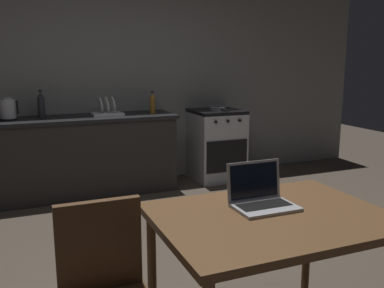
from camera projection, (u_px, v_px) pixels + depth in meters
The scene contains 11 objects.
ground_plane at pixel (193, 274), 3.03m from camera, with size 12.00×12.00×0.00m, color #473D33.
back_wall at pixel (136, 67), 5.17m from camera, with size 6.40×0.10×2.84m, color gray.
kitchen_counter at pixel (80, 156), 4.76m from camera, with size 2.16×0.64×0.89m.
stove_oven at pixel (216, 145), 5.40m from camera, with size 0.60×0.62×0.89m.
dining_table at pixel (272, 228), 2.14m from camera, with size 1.17×0.86×0.74m.
laptop at pixel (261, 198), 2.23m from camera, with size 0.32×0.25×0.23m.
electric_kettle at pixel (8, 109), 4.39m from camera, with size 0.19×0.17×0.24m.
bottle at pixel (153, 103), 4.92m from camera, with size 0.07×0.07×0.26m.
frying_pan at pixel (218, 108), 5.28m from camera, with size 0.22×0.40×0.05m.
dish_rack at pixel (107, 111), 4.79m from camera, with size 0.34×0.26×0.21m.
bottle_b at pixel (41, 105), 4.58m from camera, with size 0.08×0.08×0.30m.
Camera 1 is at (-1.08, -2.58, 1.51)m, focal length 39.73 mm.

